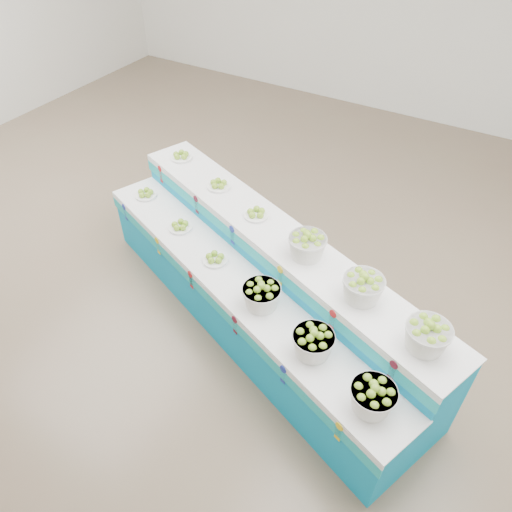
# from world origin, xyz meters

# --- Properties ---
(ground) EXTENTS (10.00, 10.00, 0.00)m
(ground) POSITION_xyz_m (0.00, 0.00, 0.00)
(ground) COLOR brown
(ground) RESTS_ON ground
(display_stand) EXTENTS (4.13, 2.44, 1.02)m
(display_stand) POSITION_xyz_m (0.96, -0.40, 0.51)
(display_stand) COLOR #098FC4
(display_stand) RESTS_ON ground
(plate_lower_left) EXTENTS (0.31, 0.31, 0.09)m
(plate_lower_left) POSITION_xyz_m (-0.70, -0.02, 0.76)
(plate_lower_left) COLOR white
(plate_lower_left) RESTS_ON display_stand
(plate_lower_mid) EXTENTS (0.31, 0.31, 0.09)m
(plate_lower_mid) POSITION_xyz_m (-0.02, -0.29, 0.76)
(plate_lower_mid) COLOR white
(plate_lower_mid) RESTS_ON display_stand
(plate_lower_right) EXTENTS (0.31, 0.31, 0.09)m
(plate_lower_right) POSITION_xyz_m (0.57, -0.52, 0.76)
(plate_lower_right) COLOR white
(plate_lower_right) RESTS_ON display_stand
(basket_lower_left) EXTENTS (0.43, 0.43, 0.24)m
(basket_lower_left) POSITION_xyz_m (1.23, -0.78, 0.84)
(basket_lower_left) COLOR silver
(basket_lower_left) RESTS_ON display_stand
(basket_lower_mid) EXTENTS (0.43, 0.43, 0.24)m
(basket_lower_mid) POSITION_xyz_m (1.83, -1.02, 0.84)
(basket_lower_mid) COLOR silver
(basket_lower_mid) RESTS_ON display_stand
(basket_lower_right) EXTENTS (0.43, 0.43, 0.24)m
(basket_lower_right) POSITION_xyz_m (2.40, -1.24, 0.84)
(basket_lower_right) COLOR silver
(basket_lower_right) RESTS_ON display_stand
(plate_upper_left) EXTENTS (0.31, 0.31, 0.09)m
(plate_upper_left) POSITION_xyz_m (-0.52, 0.44, 1.06)
(plate_upper_left) COLOR white
(plate_upper_left) RESTS_ON display_stand
(plate_upper_mid) EXTENTS (0.31, 0.31, 0.09)m
(plate_upper_mid) POSITION_xyz_m (0.17, 0.17, 1.06)
(plate_upper_mid) COLOR white
(plate_upper_mid) RESTS_ON display_stand
(plate_upper_right) EXTENTS (0.31, 0.31, 0.09)m
(plate_upper_right) POSITION_xyz_m (0.76, -0.06, 1.06)
(plate_upper_right) COLOR white
(plate_upper_right) RESTS_ON display_stand
(basket_upper_left) EXTENTS (0.43, 0.43, 0.24)m
(basket_upper_left) POSITION_xyz_m (1.42, -0.32, 1.14)
(basket_upper_left) COLOR silver
(basket_upper_left) RESTS_ON display_stand
(basket_upper_mid) EXTENTS (0.43, 0.43, 0.24)m
(basket_upper_mid) POSITION_xyz_m (2.01, -0.55, 1.14)
(basket_upper_mid) COLOR silver
(basket_upper_mid) RESTS_ON display_stand
(basket_upper_right) EXTENTS (0.43, 0.43, 0.24)m
(basket_upper_right) POSITION_xyz_m (2.58, -0.78, 1.14)
(basket_upper_right) COLOR silver
(basket_upper_right) RESTS_ON display_stand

